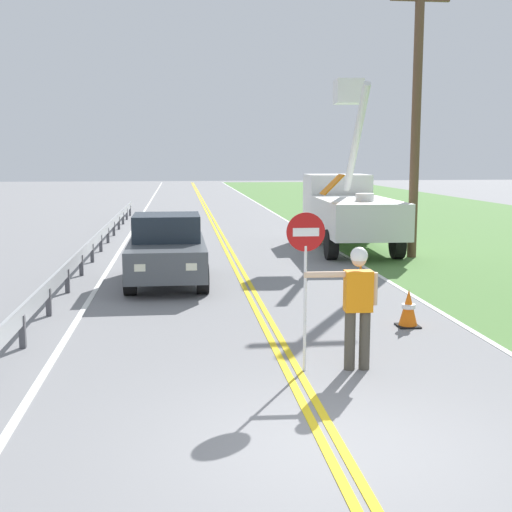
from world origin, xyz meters
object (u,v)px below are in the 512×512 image
oncoming_sedan_nearest (167,250)px  utility_pole_near (416,115)px  flagger_worker (357,300)px  traffic_cone_lead (408,309)px  utility_bucket_truck (348,207)px  stop_sign_paddle (306,256)px  traffic_cone_mid (360,280)px

oncoming_sedan_nearest → utility_pole_near: utility_pole_near is taller
flagger_worker → traffic_cone_lead: bearing=55.8°
utility_bucket_truck → traffic_cone_lead: 10.90m
utility_pole_near → stop_sign_paddle: bearing=-116.6°
traffic_cone_mid → oncoming_sedan_nearest: bearing=157.3°
stop_sign_paddle → traffic_cone_lead: stop_sign_paddle is taller
utility_bucket_truck → traffic_cone_mid: size_ratio=9.83×
stop_sign_paddle → utility_bucket_truck: size_ratio=0.34×
utility_bucket_truck → traffic_cone_lead: size_ratio=9.83×
utility_bucket_truck → flagger_worker: bearing=-103.5°
traffic_cone_lead → traffic_cone_mid: size_ratio=1.00×
stop_sign_paddle → utility_bucket_truck: bearing=73.3°
stop_sign_paddle → utility_pole_near: utility_pole_near is taller
stop_sign_paddle → utility_bucket_truck: 13.66m
flagger_worker → traffic_cone_mid: flagger_worker is taller
flagger_worker → stop_sign_paddle: (-0.77, 0.03, 0.66)m
oncoming_sedan_nearest → utility_pole_near: 9.04m
stop_sign_paddle → utility_bucket_truck: utility_bucket_truck is taller
oncoming_sedan_nearest → utility_pole_near: (7.51, 3.61, 3.52)m
utility_bucket_truck → utility_pole_near: (1.49, -2.31, 2.93)m
flagger_worker → traffic_cone_mid: bearing=74.2°
flagger_worker → traffic_cone_lead: 2.95m
stop_sign_paddle → oncoming_sedan_nearest: size_ratio=0.57×
utility_bucket_truck → stop_sign_paddle: bearing=-106.7°
traffic_cone_lead → traffic_cone_mid: (-0.10, 2.98, 0.00)m
flagger_worker → utility_pole_near: size_ratio=0.22×
flagger_worker → oncoming_sedan_nearest: (-2.88, 7.19, -0.21)m
stop_sign_paddle → oncoming_sedan_nearest: (-2.11, 7.16, -0.88)m
utility_pole_near → utility_bucket_truck: bearing=122.7°
utility_pole_near → traffic_cone_lead: size_ratio=11.91×
flagger_worker → stop_sign_paddle: bearing=177.7°
flagger_worker → traffic_cone_lead: size_ratio=2.61×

